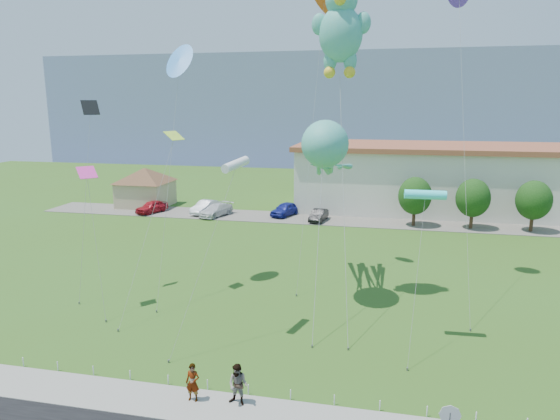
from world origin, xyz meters
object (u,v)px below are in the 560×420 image
object	(u,v)px
parked_car_silver	(206,207)
pedestrian_left	(193,382)
parked_car_white	(216,210)
parked_car_blue	(285,209)
stop_sign	(450,420)
pedestrian_right	(238,385)
teddy_bear_kite	(341,27)
parked_car_black	(319,215)
octopus_kite	(327,153)
parked_car_red	(152,207)
warehouse	(547,180)
pavilion	(145,183)

from	to	relation	value
parked_car_silver	pedestrian_left	bearing A→B (deg)	-58.00
parked_car_white	parked_car_blue	distance (m)	8.26
stop_sign	parked_car_blue	bearing A→B (deg)	109.71
pedestrian_right	parked_car_silver	world-z (taller)	pedestrian_right
teddy_bear_kite	parked_car_black	bearing A→B (deg)	100.65
pedestrian_right	parked_car_white	bearing A→B (deg)	120.69
pedestrian_left	parked_car_silver	world-z (taller)	pedestrian_left
parked_car_blue	octopus_kite	distance (m)	26.97
parked_car_red	parked_car_silver	size ratio (longest dim) A/B	0.92
parked_car_black	octopus_kite	bearing A→B (deg)	-73.70
parked_car_silver	octopus_kite	bearing A→B (deg)	-40.67
pedestrian_left	octopus_kite	bearing A→B (deg)	75.09
stop_sign	octopus_kite	xyz separation A→B (m)	(-6.59, 15.97, 8.15)
parked_car_black	teddy_bear_kite	distance (m)	28.38
pedestrian_right	parked_car_red	bearing A→B (deg)	131.26
warehouse	parked_car_red	size ratio (longest dim) A/B	13.96
parked_car_blue	teddy_bear_kite	world-z (taller)	teddy_bear_kite
parked_car_blue	teddy_bear_kite	distance (m)	30.69
stop_sign	pedestrian_right	bearing A→B (deg)	167.44
pavilion	parked_car_black	world-z (taller)	pavilion
parked_car_black	octopus_kite	distance (m)	24.38
stop_sign	pedestrian_left	size ratio (longest dim) A/B	1.41
pedestrian_right	octopus_kite	distance (m)	16.78
pavilion	pedestrian_left	world-z (taller)	pavilion
warehouse	parked_car_blue	size ratio (longest dim) A/B	13.24
stop_sign	parked_car_silver	size ratio (longest dim) A/B	0.53
parked_car_silver	octopus_kite	size ratio (longest dim) A/B	0.35
parked_car_blue	parked_car_black	world-z (taller)	parked_car_blue
pedestrian_left	parked_car_black	world-z (taller)	pedestrian_left
warehouse	parked_car_red	xyz separation A→B (m)	(-47.27, -9.94, -3.32)
pedestrian_left	parked_car_black	distance (m)	36.46
warehouse	stop_sign	distance (m)	51.00
parked_car_white	parked_car_black	world-z (taller)	parked_car_white
stop_sign	octopus_kite	world-z (taller)	octopus_kite
teddy_bear_kite	pedestrian_right	bearing A→B (deg)	-101.18
parked_car_silver	parked_car_blue	xyz separation A→B (m)	(9.79, 0.80, 0.00)
parked_car_silver	teddy_bear_kite	xyz separation A→B (m)	(18.26, -23.19, 17.16)
warehouse	pavilion	bearing A→B (deg)	-173.16
pedestrian_left	parked_car_white	world-z (taller)	pedestrian_left
parked_car_silver	pedestrian_right	bearing A→B (deg)	-55.15
stop_sign	octopus_kite	bearing A→B (deg)	112.43
pedestrian_left	octopus_kite	world-z (taller)	octopus_kite
pavilion	parked_car_red	bearing A→B (deg)	-55.27
parked_car_silver	teddy_bear_kite	world-z (taller)	teddy_bear_kite
pedestrian_right	parked_car_white	distance (m)	38.80
pedestrian_right	parked_car_blue	size ratio (longest dim) A/B	0.41
pedestrian_left	warehouse	bearing A→B (deg)	61.07
parked_car_white	pavilion	bearing A→B (deg)	179.89
teddy_bear_kite	pedestrian_left	bearing A→B (deg)	-108.81
stop_sign	parked_car_blue	size ratio (longest dim) A/B	0.54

